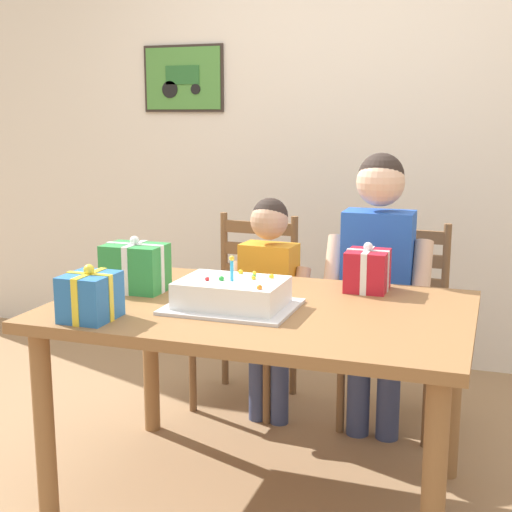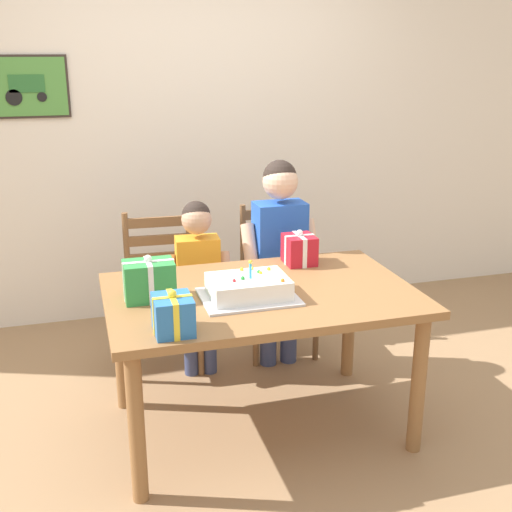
# 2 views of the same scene
# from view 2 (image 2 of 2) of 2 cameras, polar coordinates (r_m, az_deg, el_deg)

# --- Properties ---
(ground_plane) EXTENTS (20.00, 20.00, 0.00)m
(ground_plane) POSITION_cam_2_polar(r_m,az_deg,el_deg) (3.40, 0.40, -14.91)
(ground_plane) COLOR #997551
(back_wall) EXTENTS (6.40, 0.11, 2.60)m
(back_wall) POSITION_cam_2_polar(r_m,az_deg,el_deg) (4.55, -5.84, 10.99)
(back_wall) COLOR silver
(back_wall) RESTS_ON ground
(dining_table) EXTENTS (1.47, 0.95, 0.74)m
(dining_table) POSITION_cam_2_polar(r_m,az_deg,el_deg) (3.10, 0.43, -4.75)
(dining_table) COLOR olive
(dining_table) RESTS_ON ground
(birthday_cake) EXTENTS (0.44, 0.34, 0.19)m
(birthday_cake) POSITION_cam_2_polar(r_m,az_deg,el_deg) (2.96, -0.68, -2.90)
(birthday_cake) COLOR silver
(birthday_cake) RESTS_ON dining_table
(gift_box_red_large) EXTENTS (0.16, 0.18, 0.19)m
(gift_box_red_large) POSITION_cam_2_polar(r_m,az_deg,el_deg) (2.62, -7.41, -5.20)
(gift_box_red_large) COLOR #286BB7
(gift_box_red_large) RESTS_ON dining_table
(gift_box_beside_cake) EXTENTS (0.16, 0.18, 0.19)m
(gift_box_beside_cake) POSITION_cam_2_polar(r_m,az_deg,el_deg) (3.44, 3.89, 0.59)
(gift_box_beside_cake) COLOR red
(gift_box_beside_cake) RESTS_ON dining_table
(gift_box_corner_small) EXTENTS (0.23, 0.17, 0.22)m
(gift_box_corner_small) POSITION_cam_2_polar(r_m,az_deg,el_deg) (2.98, -9.50, -2.16)
(gift_box_corner_small) COLOR #2D8E42
(gift_box_corner_small) RESTS_ON dining_table
(chair_left) EXTENTS (0.44, 0.44, 0.92)m
(chair_left) POSITION_cam_2_polar(r_m,az_deg,el_deg) (3.88, -8.36, -3.02)
(chair_left) COLOR brown
(chair_left) RESTS_ON ground
(chair_right) EXTENTS (0.45, 0.45, 0.92)m
(chair_right) POSITION_cam_2_polar(r_m,az_deg,el_deg) (4.03, 1.90, -2.03)
(chair_right) COLOR brown
(chair_right) RESTS_ON ground
(child_older) EXTENTS (0.45, 0.26, 1.25)m
(child_older) POSITION_cam_2_polar(r_m,az_deg,el_deg) (3.73, 2.12, 1.06)
(child_older) COLOR #38426B
(child_older) RESTS_ON ground
(child_younger) EXTENTS (0.39, 0.23, 1.05)m
(child_younger) POSITION_cam_2_polar(r_m,az_deg,el_deg) (3.65, -5.18, -1.46)
(child_younger) COLOR #38426B
(child_younger) RESTS_ON ground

